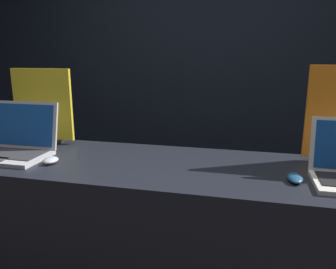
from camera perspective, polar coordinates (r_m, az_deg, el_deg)
The scene contains 6 objects.
wall_back at distance 3.07m, azimuth 7.00°, elevation 13.98°, with size 8.00×0.05×2.80m.
display_counter at distance 1.79m, azimuth -0.13°, elevation -18.27°, with size 2.13×0.66×0.86m.
laptop_front at distance 1.92m, azimuth -25.18°, elevation -1.44°, with size 0.40×0.32×0.27m.
mouse_front at distance 1.72m, azimuth -19.80°, elevation -4.26°, with size 0.07×0.09×0.03m.
promo_stand_front at distance 2.10m, azimuth -20.96°, elevation 4.34°, with size 0.38×0.07×0.44m.
mouse_back at distance 1.49m, azimuth 21.26°, elevation -7.06°, with size 0.06×0.12×0.03m.
Camera 1 is at (0.36, -1.15, 1.37)m, focal length 35.00 mm.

